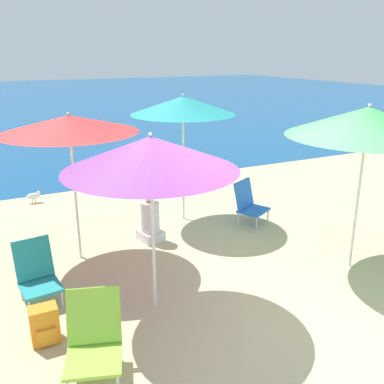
% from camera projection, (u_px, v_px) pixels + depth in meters
% --- Properties ---
extents(ground_plane, '(60.00, 60.00, 0.00)m').
position_uv_depth(ground_plane, '(264.00, 303.00, 5.09)').
color(ground_plane, '#C6B284').
extents(sea_water, '(60.00, 40.00, 0.01)m').
position_uv_depth(sea_water, '(26.00, 100.00, 26.74)').
color(sea_water, navy).
rests_on(sea_water, ground).
extents(beach_umbrella_red, '(1.84, 1.84, 2.10)m').
position_uv_depth(beach_umbrella_red, '(69.00, 124.00, 5.63)').
color(beach_umbrella_red, white).
rests_on(beach_umbrella_red, ground).
extents(beach_umbrella_green, '(2.04, 2.04, 2.24)m').
position_uv_depth(beach_umbrella_green, '(368.00, 122.00, 5.36)').
color(beach_umbrella_green, white).
rests_on(beach_umbrella_green, ground).
extents(beach_umbrella_teal, '(1.75, 1.75, 2.20)m').
position_uv_depth(beach_umbrella_teal, '(183.00, 105.00, 7.06)').
color(beach_umbrella_teal, white).
rests_on(beach_umbrella_teal, ground).
extents(beach_umbrella_purple, '(1.88, 1.88, 2.06)m').
position_uv_depth(beach_umbrella_purple, '(151.00, 154.00, 4.46)').
color(beach_umbrella_purple, white).
rests_on(beach_umbrella_purple, ground).
extents(beach_chair_blue, '(0.66, 0.66, 0.76)m').
position_uv_depth(beach_chair_blue, '(248.00, 202.00, 7.35)').
color(beach_chair_blue, silver).
rests_on(beach_chair_blue, ground).
extents(beach_chair_lime, '(0.67, 0.74, 0.75)m').
position_uv_depth(beach_chair_lime, '(94.00, 337.00, 3.93)').
color(beach_chair_lime, silver).
rests_on(beach_chair_lime, ground).
extents(beach_chair_teal, '(0.49, 0.60, 0.73)m').
position_uv_depth(beach_chair_teal, '(37.00, 273.00, 5.08)').
color(beach_chair_teal, silver).
rests_on(beach_chair_teal, ground).
extents(person_seated_near, '(0.39, 0.44, 0.84)m').
position_uv_depth(person_seated_near, '(150.00, 220.00, 6.69)').
color(person_seated_near, silver).
rests_on(person_seated_near, ground).
extents(backpack_orange, '(0.28, 0.23, 0.40)m').
position_uv_depth(backpack_orange, '(45.00, 325.00, 4.36)').
color(backpack_orange, orange).
rests_on(backpack_orange, ground).
extents(seagull, '(0.27, 0.11, 0.23)m').
position_uv_depth(seagull, '(34.00, 196.00, 8.45)').
color(seagull, gold).
rests_on(seagull, ground).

